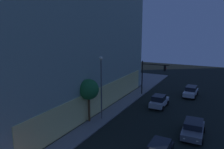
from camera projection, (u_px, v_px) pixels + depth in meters
The scene contains 7 objects.
modern_building at pixel (18, 31), 34.44m from camera, with size 31.25×30.56×21.65m.
traffic_light_far_corner at pixel (151, 73), 36.42m from camera, with size 0.38×4.53×5.70m.
street_lamp_sidewalk at pixel (101, 80), 26.26m from camera, with size 0.44×0.44×7.71m.
sidewalk_tree at pixel (89, 90), 25.60m from camera, with size 2.44×2.44×5.18m.
car_grey at pixel (193, 128), 22.88m from camera, with size 4.54×2.34×1.56m.
car_silver at pixel (159, 101), 31.39m from camera, with size 4.27×2.08×1.81m.
car_white at pixel (191, 91), 36.56m from camera, with size 4.59×2.12×1.68m.
Camera 1 is at (-12.33, -6.16, 10.92)m, focal length 35.09 mm.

